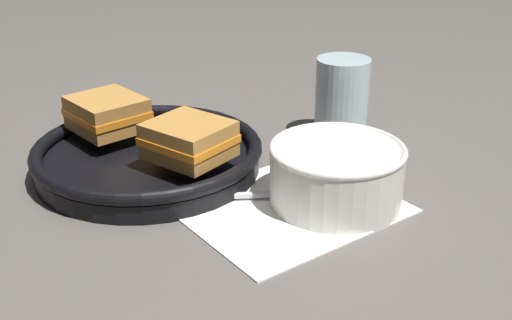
{
  "coord_description": "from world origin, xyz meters",
  "views": [
    {
      "loc": [
        -0.37,
        -0.66,
        0.38
      ],
      "look_at": [
        -0.01,
        -0.02,
        0.04
      ],
      "focal_mm": 45.0,
      "sensor_mm": 36.0,
      "label": 1
    }
  ],
  "objects_px": {
    "soup_bowl": "(337,171)",
    "spoon": "(322,193)",
    "sandwich_near_left": "(107,113)",
    "drinking_glass": "(342,99)",
    "skillet": "(148,156)",
    "sandwich_near_right": "(189,140)"
  },
  "relations": [
    {
      "from": "sandwich_near_left",
      "to": "drinking_glass",
      "type": "xyz_separation_m",
      "value": [
        0.33,
        -0.1,
        -0.0
      ]
    },
    {
      "from": "soup_bowl",
      "to": "sandwich_near_left",
      "type": "xyz_separation_m",
      "value": [
        -0.2,
        0.27,
        0.02
      ]
    },
    {
      "from": "skillet",
      "to": "soup_bowl",
      "type": "bearing_deg",
      "value": -49.85
    },
    {
      "from": "skillet",
      "to": "sandwich_near_right",
      "type": "relative_size",
      "value": 2.46
    },
    {
      "from": "soup_bowl",
      "to": "skillet",
      "type": "distance_m",
      "value": 0.26
    },
    {
      "from": "soup_bowl",
      "to": "drinking_glass",
      "type": "height_order",
      "value": "drinking_glass"
    },
    {
      "from": "skillet",
      "to": "sandwich_near_right",
      "type": "bearing_deg",
      "value": -66.73
    },
    {
      "from": "soup_bowl",
      "to": "skillet",
      "type": "bearing_deg",
      "value": 130.15
    },
    {
      "from": "drinking_glass",
      "to": "sandwich_near_left",
      "type": "bearing_deg",
      "value": 163.55
    },
    {
      "from": "skillet",
      "to": "drinking_glass",
      "type": "height_order",
      "value": "drinking_glass"
    },
    {
      "from": "soup_bowl",
      "to": "sandwich_near_left",
      "type": "distance_m",
      "value": 0.34
    },
    {
      "from": "soup_bowl",
      "to": "sandwich_near_left",
      "type": "relative_size",
      "value": 1.43
    },
    {
      "from": "sandwich_near_left",
      "to": "sandwich_near_right",
      "type": "relative_size",
      "value": 0.92
    },
    {
      "from": "spoon",
      "to": "drinking_glass",
      "type": "bearing_deg",
      "value": 72.68
    },
    {
      "from": "spoon",
      "to": "skillet",
      "type": "xyz_separation_m",
      "value": [
        -0.16,
        0.18,
        0.01
      ]
    },
    {
      "from": "spoon",
      "to": "drinking_glass",
      "type": "distance_m",
      "value": 0.22
    },
    {
      "from": "skillet",
      "to": "sandwich_near_right",
      "type": "xyz_separation_m",
      "value": [
        0.03,
        -0.07,
        0.04
      ]
    },
    {
      "from": "drinking_glass",
      "to": "soup_bowl",
      "type": "bearing_deg",
      "value": -127.23
    },
    {
      "from": "spoon",
      "to": "skillet",
      "type": "height_order",
      "value": "skillet"
    },
    {
      "from": "soup_bowl",
      "to": "spoon",
      "type": "distance_m",
      "value": 0.04
    },
    {
      "from": "sandwich_near_left",
      "to": "drinking_glass",
      "type": "bearing_deg",
      "value": -16.45
    },
    {
      "from": "soup_bowl",
      "to": "sandwich_near_right",
      "type": "distance_m",
      "value": 0.19
    }
  ]
}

